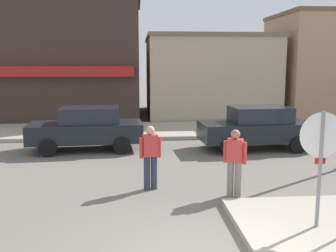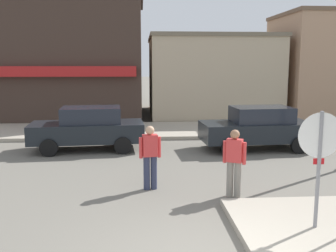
{
  "view_description": "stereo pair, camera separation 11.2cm",
  "coord_description": "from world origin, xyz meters",
  "views": [
    {
      "loc": [
        -0.98,
        -5.6,
        3.16
      ],
      "look_at": [
        -0.2,
        4.5,
        1.5
      ],
      "focal_mm": 42.0,
      "sensor_mm": 36.0,
      "label": 1
    },
    {
      "loc": [
        -0.87,
        -5.6,
        3.16
      ],
      "look_at": [
        -0.2,
        4.5,
        1.5
      ],
      "focal_mm": 42.0,
      "sensor_mm": 36.0,
      "label": 2
    }
  ],
  "objects": [
    {
      "name": "building_storefront_left_near",
      "position": [
        3.14,
        18.05,
        2.32
      ],
      "size": [
        7.12,
        7.85,
        4.64
      ],
      "color": "tan",
      "rests_on": "ground"
    },
    {
      "name": "pedestrian_crossing_far",
      "position": [
        -0.68,
        3.88,
        0.87
      ],
      "size": [
        0.56,
        0.28,
        1.61
      ],
      "color": "#2D334C",
      "rests_on": "ground"
    },
    {
      "name": "stop_sign",
      "position": [
        2.29,
        1.05,
        1.52
      ],
      "size": [
        0.82,
        0.07,
        2.3
      ],
      "color": "gray",
      "rests_on": "ground"
    },
    {
      "name": "pedestrian_crossing_near",
      "position": [
        1.27,
        3.19,
        0.87
      ],
      "size": [
        0.53,
        0.35,
        1.61
      ],
      "color": "gray",
      "rests_on": "ground"
    },
    {
      "name": "building_corner_shop",
      "position": [
        -5.77,
        18.52,
        3.51
      ],
      "size": [
        10.06,
        9.46,
        7.01
      ],
      "color": "#3D2D26",
      "rests_on": "ground"
    },
    {
      "name": "parked_car_second",
      "position": [
        3.31,
        8.17,
        0.81
      ],
      "size": [
        4.1,
        2.08,
        1.56
      ],
      "color": "black",
      "rests_on": "ground"
    },
    {
      "name": "kerb_far",
      "position": [
        0.0,
        12.05,
        0.07
      ],
      "size": [
        80.0,
        4.0,
        0.15
      ],
      "primitive_type": "cube",
      "color": "#A89E8C",
      "rests_on": "ground"
    },
    {
      "name": "building_storefront_left_mid",
      "position": [
        10.22,
        16.63,
        2.94
      ],
      "size": [
        6.45,
        5.64,
        5.87
      ],
      "color": "tan",
      "rests_on": "ground"
    },
    {
      "name": "parked_car_nearest",
      "position": [
        -2.81,
        8.49,
        0.81
      ],
      "size": [
        4.12,
        2.11,
        1.56
      ],
      "color": "black",
      "rests_on": "ground"
    }
  ]
}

